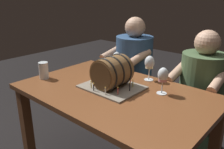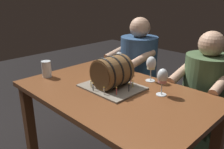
{
  "view_description": "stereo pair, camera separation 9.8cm",
  "coord_description": "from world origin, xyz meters",
  "px_view_note": "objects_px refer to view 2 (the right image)",
  "views": [
    {
      "loc": [
        0.97,
        -1.13,
        1.4
      ],
      "look_at": [
        -0.05,
        0.03,
        0.86
      ],
      "focal_mm": 37.59,
      "sensor_mm": 36.0,
      "label": 1
    },
    {
      "loc": [
        1.04,
        -1.06,
        1.4
      ],
      "look_at": [
        -0.05,
        0.03,
        0.86
      ],
      "focal_mm": 37.59,
      "sensor_mm": 36.0,
      "label": 2
    }
  ],
  "objects_px": {
    "beer_pint": "(47,70)",
    "person_seated_right": "(203,104)",
    "barrel_cake": "(112,74)",
    "person_seated_left": "(138,80)",
    "dining_table": "(114,106)",
    "wine_glass_rose": "(162,77)",
    "wine_glass_empty": "(119,59)",
    "wine_glass_white": "(151,64)"
  },
  "relations": [
    {
      "from": "person_seated_left",
      "to": "wine_glass_rose",
      "type": "bearing_deg",
      "value": -40.31
    },
    {
      "from": "dining_table",
      "to": "person_seated_right",
      "type": "distance_m",
      "value": 0.78
    },
    {
      "from": "beer_pint",
      "to": "person_seated_right",
      "type": "xyz_separation_m",
      "value": [
        0.92,
        0.87,
        -0.29
      ]
    },
    {
      "from": "barrel_cake",
      "to": "person_seated_left",
      "type": "xyz_separation_m",
      "value": [
        -0.3,
        0.67,
        -0.31
      ]
    },
    {
      "from": "person_seated_left",
      "to": "person_seated_right",
      "type": "height_order",
      "value": "person_seated_left"
    },
    {
      "from": "barrel_cake",
      "to": "beer_pint",
      "type": "height_order",
      "value": "barrel_cake"
    },
    {
      "from": "dining_table",
      "to": "person_seated_right",
      "type": "bearing_deg",
      "value": 63.66
    },
    {
      "from": "wine_glass_white",
      "to": "beer_pint",
      "type": "bearing_deg",
      "value": -141.35
    },
    {
      "from": "barrel_cake",
      "to": "wine_glass_white",
      "type": "distance_m",
      "value": 0.32
    },
    {
      "from": "wine_glass_rose",
      "to": "person_seated_left",
      "type": "height_order",
      "value": "person_seated_left"
    },
    {
      "from": "person_seated_left",
      "to": "wine_glass_white",
      "type": "bearing_deg",
      "value": -41.59
    },
    {
      "from": "beer_pint",
      "to": "person_seated_right",
      "type": "bearing_deg",
      "value": 43.55
    },
    {
      "from": "dining_table",
      "to": "wine_glass_empty",
      "type": "distance_m",
      "value": 0.45
    },
    {
      "from": "wine_glass_rose",
      "to": "dining_table",
      "type": "bearing_deg",
      "value": -147.06
    },
    {
      "from": "wine_glass_empty",
      "to": "beer_pint",
      "type": "relative_size",
      "value": 1.38
    },
    {
      "from": "barrel_cake",
      "to": "wine_glass_white",
      "type": "xyz_separation_m",
      "value": [
        0.11,
        0.3,
        0.03
      ]
    },
    {
      "from": "wine_glass_rose",
      "to": "wine_glass_empty",
      "type": "xyz_separation_m",
      "value": [
        -0.51,
        0.13,
        -0.0
      ]
    },
    {
      "from": "barrel_cake",
      "to": "person_seated_left",
      "type": "height_order",
      "value": "person_seated_left"
    },
    {
      "from": "beer_pint",
      "to": "person_seated_left",
      "type": "height_order",
      "value": "person_seated_left"
    },
    {
      "from": "wine_glass_rose",
      "to": "person_seated_left",
      "type": "xyz_separation_m",
      "value": [
        -0.61,
        0.52,
        -0.32
      ]
    },
    {
      "from": "dining_table",
      "to": "wine_glass_white",
      "type": "relative_size",
      "value": 6.94
    },
    {
      "from": "wine_glass_white",
      "to": "person_seated_right",
      "type": "xyz_separation_m",
      "value": [
        0.28,
        0.36,
        -0.36
      ]
    },
    {
      "from": "barrel_cake",
      "to": "wine_glass_rose",
      "type": "bearing_deg",
      "value": 24.7
    },
    {
      "from": "dining_table",
      "to": "wine_glass_rose",
      "type": "height_order",
      "value": "wine_glass_rose"
    },
    {
      "from": "wine_glass_empty",
      "to": "person_seated_left",
      "type": "height_order",
      "value": "person_seated_left"
    },
    {
      "from": "wine_glass_rose",
      "to": "person_seated_right",
      "type": "xyz_separation_m",
      "value": [
        0.07,
        0.52,
        -0.35
      ]
    },
    {
      "from": "wine_glass_rose",
      "to": "wine_glass_empty",
      "type": "relative_size",
      "value": 1.02
    },
    {
      "from": "wine_glass_rose",
      "to": "wine_glass_empty",
      "type": "bearing_deg",
      "value": 165.83
    },
    {
      "from": "wine_glass_white",
      "to": "dining_table",
      "type": "bearing_deg",
      "value": -100.92
    },
    {
      "from": "wine_glass_white",
      "to": "wine_glass_rose",
      "type": "bearing_deg",
      "value": -37.6
    },
    {
      "from": "barrel_cake",
      "to": "wine_glass_rose",
      "type": "xyz_separation_m",
      "value": [
        0.32,
        0.15,
        0.02
      ]
    },
    {
      "from": "person_seated_left",
      "to": "person_seated_right",
      "type": "relative_size",
      "value": 1.04
    },
    {
      "from": "dining_table",
      "to": "barrel_cake",
      "type": "relative_size",
      "value": 3.29
    },
    {
      "from": "dining_table",
      "to": "barrel_cake",
      "type": "height_order",
      "value": "barrel_cake"
    },
    {
      "from": "beer_pint",
      "to": "person_seated_right",
      "type": "relative_size",
      "value": 0.12
    },
    {
      "from": "barrel_cake",
      "to": "person_seated_left",
      "type": "distance_m",
      "value": 0.79
    },
    {
      "from": "wine_glass_empty",
      "to": "person_seated_left",
      "type": "xyz_separation_m",
      "value": [
        -0.11,
        0.39,
        -0.32
      ]
    },
    {
      "from": "beer_pint",
      "to": "wine_glass_white",
      "type": "bearing_deg",
      "value": 38.65
    },
    {
      "from": "barrel_cake",
      "to": "person_seated_right",
      "type": "xyz_separation_m",
      "value": [
        0.39,
        0.67,
        -0.33
      ]
    },
    {
      "from": "person_seated_right",
      "to": "wine_glass_empty",
      "type": "bearing_deg",
      "value": -145.87
    },
    {
      "from": "dining_table",
      "to": "barrel_cake",
      "type": "bearing_deg",
      "value": 147.46
    },
    {
      "from": "wine_glass_rose",
      "to": "person_seated_right",
      "type": "relative_size",
      "value": 0.16
    }
  ]
}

